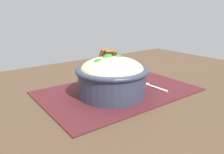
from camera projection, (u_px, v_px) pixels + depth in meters
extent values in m
cube|color=#4C3826|center=(113.00, 95.00, 0.65)|extent=(1.30, 0.81, 0.04)
cylinder|color=#412F20|center=(155.00, 114.00, 1.36)|extent=(0.04, 0.04, 0.71)
cube|color=#47191E|center=(118.00, 91.00, 0.62)|extent=(0.43, 0.29, 0.00)
cylinder|color=#2D3347|center=(112.00, 81.00, 0.58)|extent=(0.18, 0.18, 0.08)
torus|color=#2D3347|center=(112.00, 70.00, 0.57)|extent=(0.19, 0.19, 0.01)
ellipsoid|color=beige|center=(112.00, 70.00, 0.57)|extent=(0.19, 0.19, 0.07)
sphere|color=#36752B|center=(108.00, 61.00, 0.58)|extent=(0.04, 0.04, 0.04)
sphere|color=#36752B|center=(99.00, 64.00, 0.55)|extent=(0.03, 0.03, 0.03)
sphere|color=#36752B|center=(118.00, 61.00, 0.58)|extent=(0.03, 0.03, 0.03)
cylinder|color=orange|center=(110.00, 63.00, 0.58)|extent=(0.03, 0.03, 0.01)
cube|color=brown|center=(113.00, 56.00, 0.61)|extent=(0.04, 0.04, 0.04)
cube|color=brown|center=(110.00, 55.00, 0.61)|extent=(0.04, 0.05, 0.04)
cube|color=brown|center=(106.00, 55.00, 0.61)|extent=(0.03, 0.05, 0.04)
cube|color=brown|center=(103.00, 56.00, 0.60)|extent=(0.02, 0.04, 0.05)
cube|color=silver|center=(158.00, 88.00, 0.64)|extent=(0.01, 0.06, 0.00)
cube|color=silver|center=(148.00, 85.00, 0.66)|extent=(0.01, 0.01, 0.00)
cube|color=silver|center=(144.00, 84.00, 0.68)|extent=(0.02, 0.03, 0.00)
cube|color=silver|center=(140.00, 81.00, 0.70)|extent=(0.00, 0.02, 0.00)
cube|color=silver|center=(139.00, 81.00, 0.70)|extent=(0.00, 0.02, 0.00)
cube|color=silver|center=(137.00, 82.00, 0.69)|extent=(0.00, 0.02, 0.00)
cube|color=silver|center=(136.00, 82.00, 0.69)|extent=(0.00, 0.02, 0.00)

